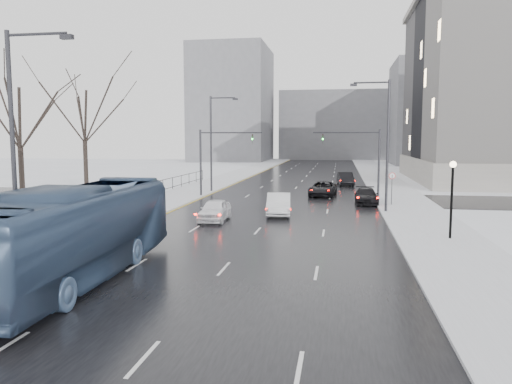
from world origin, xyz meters
The scene contains 24 objects.
road centered at (0.00, 60.00, 0.02)m, with size 16.00×150.00×0.04m, color black.
cross_road centered at (0.00, 48.00, 0.02)m, with size 130.00×10.00×0.04m, color black.
sidewalk_left centered at (-10.50, 60.00, 0.08)m, with size 5.00×150.00×0.16m, color silver.
sidewalk_right centered at (10.50, 60.00, 0.08)m, with size 5.00×150.00×0.16m, color silver.
park_strip centered at (-20.00, 60.00, 0.06)m, with size 14.00×150.00×0.12m, color white.
tree_park_d centered at (-17.80, 34.00, 0.00)m, with size 8.75×8.75×12.50m, color black, non-canonical shape.
tree_park_e centered at (-18.20, 44.00, 0.00)m, with size 9.45×9.45×13.50m, color black, non-canonical shape.
iron_fence centered at (-13.00, 30.00, 0.91)m, with size 0.06×70.00×1.30m.
streetlight_r_mid centered at (8.17, 40.00, 5.62)m, with size 2.95×0.25×10.00m.
streetlight_l_near centered at (-8.17, 20.00, 5.62)m, with size 2.95×0.25×10.00m.
streetlight_l_far centered at (-8.17, 52.00, 5.62)m, with size 2.95×0.25×10.00m.
lamppost_r_mid centered at (11.00, 30.00, 2.94)m, with size 0.36×0.36×4.28m.
mast_signal_right centered at (7.33, 48.00, 4.11)m, with size 6.10×0.33×6.50m.
mast_signal_left centered at (-7.33, 48.00, 4.11)m, with size 6.10×0.33×6.50m.
no_uturn_sign centered at (9.20, 44.00, 2.30)m, with size 0.60×0.06×2.70m.
bldg_far_right centered at (28.00, 115.00, 11.00)m, with size 24.00×20.00×22.00m, color slate.
bldg_far_left centered at (-22.00, 125.00, 14.00)m, with size 18.00×22.00×28.00m, color slate.
bldg_far_center centered at (4.00, 140.00, 9.00)m, with size 30.00×18.00×18.00m, color slate.
bus centered at (-5.42, 19.42, 1.94)m, with size 3.19×13.61×3.79m, color #3A5071.
sedan_center_near centered at (-3.50, 34.19, 0.78)m, with size 1.75×4.35×1.48m, color white.
sedan_right_near centered at (0.50, 37.54, 0.84)m, with size 1.70×4.88×1.61m, color silver.
sedan_right_cross centered at (3.28, 50.32, 0.75)m, with size 2.37×5.14×1.43m, color black.
sedan_right_far centered at (7.20, 45.07, 0.72)m, with size 1.90×4.66×1.35m, color black.
sedan_right_distant centered at (5.57, 61.86, 0.83)m, with size 1.68×4.81×1.58m, color black.
Camera 1 is at (4.90, 1.37, 5.69)m, focal length 35.00 mm.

